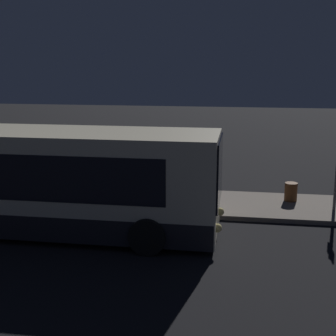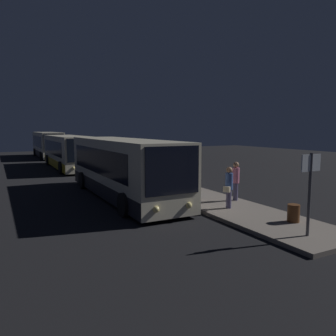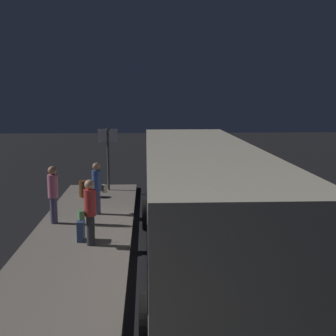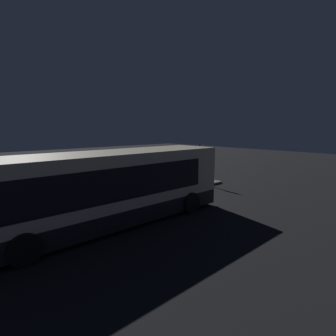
{
  "view_description": "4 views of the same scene",
  "coord_description": "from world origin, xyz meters",
  "px_view_note": "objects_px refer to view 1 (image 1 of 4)",
  "views": [
    {
      "loc": [
        5.73,
        -12.64,
        4.94
      ],
      "look_at": [
        3.66,
        0.46,
        1.91
      ],
      "focal_mm": 50.0,
      "sensor_mm": 36.0,
      "label": 1
    },
    {
      "loc": [
        15.72,
        -5.9,
        3.55
      ],
      "look_at": [
        3.66,
        0.46,
        1.91
      ],
      "focal_mm": 35.0,
      "sensor_mm": 36.0,
      "label": 2
    },
    {
      "loc": [
        -10.95,
        1.15,
        4.24
      ],
      "look_at": [
        3.66,
        0.46,
        1.91
      ],
      "focal_mm": 50.0,
      "sensor_mm": 36.0,
      "label": 3
    },
    {
      "loc": [
        -5.45,
        -9.52,
        4.0
      ],
      "look_at": [
        3.66,
        0.46,
        1.91
      ],
      "focal_mm": 28.0,
      "sensor_mm": 36.0,
      "label": 4
    }
  ],
  "objects_px": {
    "bus_lead": "(30,181)",
    "passenger_with_bags": "(114,173)",
    "passenger_boarding": "(183,165)",
    "suitcase": "(129,191)",
    "passenger_waiting": "(211,176)",
    "trash_bin": "(291,192)"
  },
  "relations": [
    {
      "from": "passenger_boarding",
      "to": "passenger_waiting",
      "type": "xyz_separation_m",
      "value": [
        1.1,
        -1.28,
        -0.04
      ]
    },
    {
      "from": "passenger_boarding",
      "to": "passenger_with_bags",
      "type": "distance_m",
      "value": 2.66
    },
    {
      "from": "passenger_with_bags",
      "to": "trash_bin",
      "type": "distance_m",
      "value": 6.22
    },
    {
      "from": "passenger_boarding",
      "to": "passenger_waiting",
      "type": "bearing_deg",
      "value": -7.36
    },
    {
      "from": "suitcase",
      "to": "trash_bin",
      "type": "distance_m",
      "value": 5.73
    },
    {
      "from": "bus_lead",
      "to": "passenger_boarding",
      "type": "bearing_deg",
      "value": 46.46
    },
    {
      "from": "passenger_with_bags",
      "to": "bus_lead",
      "type": "bearing_deg",
      "value": -143.94
    },
    {
      "from": "passenger_boarding",
      "to": "suitcase",
      "type": "relative_size",
      "value": 2.28
    },
    {
      "from": "passenger_boarding",
      "to": "passenger_waiting",
      "type": "height_order",
      "value": "passenger_boarding"
    },
    {
      "from": "passenger_waiting",
      "to": "trash_bin",
      "type": "relative_size",
      "value": 2.75
    },
    {
      "from": "passenger_waiting",
      "to": "passenger_with_bags",
      "type": "relative_size",
      "value": 0.98
    },
    {
      "from": "passenger_boarding",
      "to": "suitcase",
      "type": "xyz_separation_m",
      "value": [
        -1.83,
        -1.1,
        -0.75
      ]
    },
    {
      "from": "suitcase",
      "to": "passenger_with_bags",
      "type": "bearing_deg",
      "value": -144.13
    },
    {
      "from": "trash_bin",
      "to": "passenger_boarding",
      "type": "bearing_deg",
      "value": 173.02
    },
    {
      "from": "bus_lead",
      "to": "passenger_boarding",
      "type": "distance_m",
      "value": 5.86
    },
    {
      "from": "passenger_boarding",
      "to": "trash_bin",
      "type": "distance_m",
      "value": 3.96
    },
    {
      "from": "bus_lead",
      "to": "passenger_boarding",
      "type": "xyz_separation_m",
      "value": [
        4.03,
        4.24,
        -0.31
      ]
    },
    {
      "from": "bus_lead",
      "to": "passenger_with_bags",
      "type": "height_order",
      "value": "bus_lead"
    },
    {
      "from": "bus_lead",
      "to": "passenger_waiting",
      "type": "distance_m",
      "value": 5.93
    },
    {
      "from": "bus_lead",
      "to": "passenger_waiting",
      "type": "relative_size",
      "value": 6.21
    },
    {
      "from": "passenger_boarding",
      "to": "suitcase",
      "type": "bearing_deg",
      "value": -106.94
    },
    {
      "from": "passenger_with_bags",
      "to": "suitcase",
      "type": "height_order",
      "value": "passenger_with_bags"
    }
  ]
}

